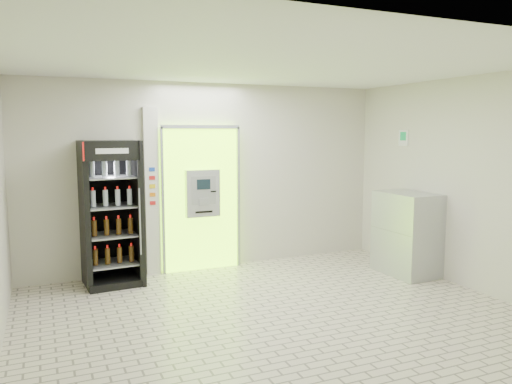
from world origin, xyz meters
TOP-DOWN VIEW (x-y plane):
  - ground at (0.00, 0.00)m, footprint 6.00×6.00m
  - room_shell at (0.00, 0.00)m, footprint 6.00×6.00m
  - atm_assembly at (-0.20, 2.41)m, footprint 1.30×0.24m
  - pillar at (-0.98, 2.45)m, footprint 0.22×0.11m
  - beverage_cooler at (-1.64, 2.15)m, footprint 0.84×0.78m
  - steel_cabinet at (2.67, 0.86)m, footprint 0.67×0.98m
  - exit_sign at (2.99, 1.40)m, footprint 0.02×0.22m

SIDE VIEW (x-z plane):
  - ground at x=0.00m, z-range 0.00..0.00m
  - steel_cabinet at x=2.67m, z-range 0.00..1.28m
  - beverage_cooler at x=-1.64m, z-range -0.04..2.06m
  - atm_assembly at x=-0.20m, z-range 0.01..2.34m
  - pillar at x=-0.98m, z-range 0.00..2.60m
  - room_shell at x=0.00m, z-range -1.16..4.84m
  - exit_sign at x=2.99m, z-range 1.99..2.25m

